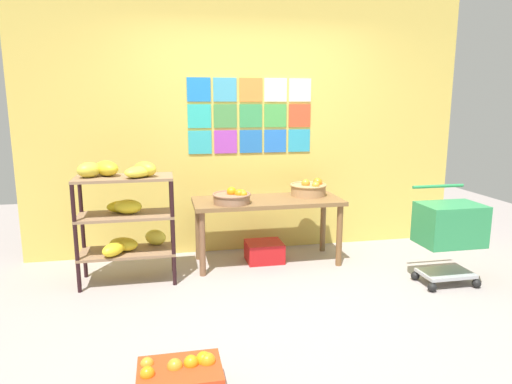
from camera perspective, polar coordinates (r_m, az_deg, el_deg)
The scene contains 9 objects.
ground at distance 3.77m, azimuth 4.15°, elevation -14.41°, with size 9.19×9.19×0.00m, color gray.
back_wall_with_art at distance 4.98m, azimuth -0.73°, elevation 9.62°, with size 4.76×0.07×2.98m.
banana_shelf_unit at distance 4.28m, azimuth -15.99°, elevation -1.93°, with size 0.85×0.49×1.11m.
display_table at distance 4.63m, azimuth 1.43°, elevation -1.96°, with size 1.49×0.60×0.66m.
fruit_basket_right at distance 4.81m, azimuth 6.57°, elevation 0.42°, with size 0.38×0.38×0.18m.
fruit_basket_back_right at distance 4.42m, azimuth -2.93°, elevation -0.62°, with size 0.37×0.37×0.16m.
produce_crate_under_table at distance 4.79m, azimuth 1.03°, elevation -7.40°, with size 0.37×0.33×0.20m, color red.
orange_crate_foreground at distance 2.79m, azimuth -9.34°, elevation -22.12°, with size 0.46×0.33×0.24m.
shopping_cart at distance 4.43m, azimuth 22.90°, elevation -4.14°, with size 0.54×0.42×0.88m.
Camera 1 is at (-0.94, -3.27, 1.63)m, focal length 32.21 mm.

